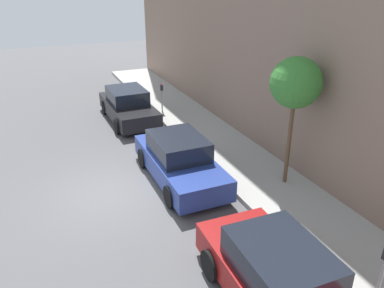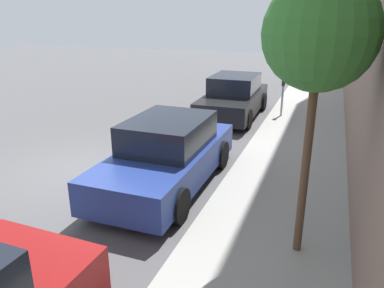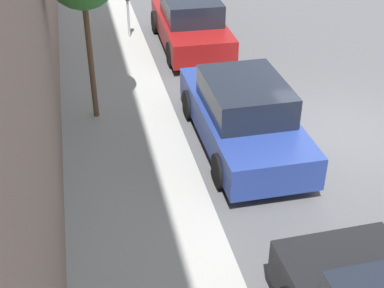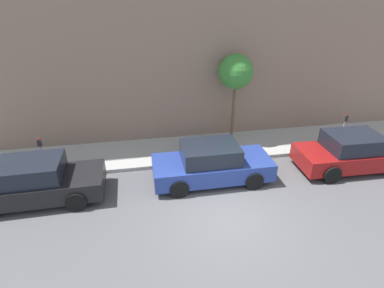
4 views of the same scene
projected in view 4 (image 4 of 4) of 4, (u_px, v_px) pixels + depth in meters
The scene contains 8 objects.
ground_plane at pixel (226, 219), 9.69m from camera, with size 60.00×60.00×0.00m, color #515154.
sidewalk at pixel (197, 149), 13.88m from camera, with size 2.63×32.00×0.15m.
parked_sedan_nearest at pixel (352, 152), 12.19m from camera, with size 1.92×4.54×1.54m.
parked_sedan_second at pixel (211, 164), 11.40m from camera, with size 1.92×4.51×1.54m.
parked_sedan_third at pixel (35, 182), 10.30m from camera, with size 1.92×4.53×1.54m.
parking_meter_near at pixel (344, 126), 13.74m from camera, with size 0.11×0.15×1.49m.
parking_meter_far at pixel (41, 151), 11.66m from camera, with size 0.11×0.15×1.42m.
street_tree at pixel (236, 72), 13.08m from camera, with size 1.53×1.53×4.06m.
Camera 4 is at (-7.20, 2.45, 6.58)m, focal length 28.00 mm.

